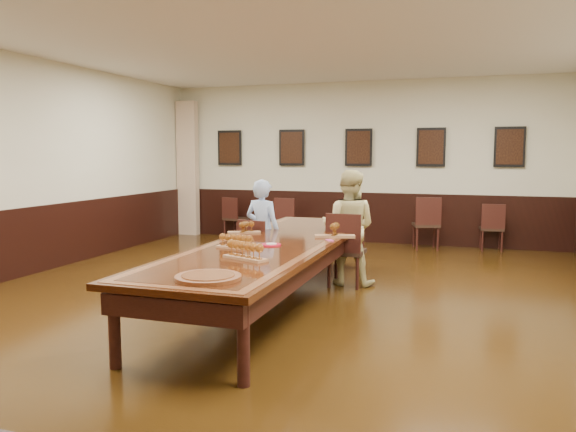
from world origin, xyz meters
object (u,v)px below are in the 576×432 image
(person_woman, at_px, (349,227))
(carved_platter, at_px, (208,277))
(chair_woman, at_px, (347,249))
(spare_chair_c, at_px, (426,223))
(conference_table, at_px, (275,253))
(chair_man, at_px, (259,251))
(spare_chair_b, at_px, (288,220))
(person_man, at_px, (263,231))
(spare_chair_a, at_px, (235,217))
(spare_chair_d, at_px, (492,227))

(person_woman, bearing_deg, carved_platter, 82.88)
(chair_woman, bearing_deg, person_woman, -90.00)
(spare_chair_c, distance_m, carved_platter, 6.68)
(person_woman, xyz_separation_m, carved_platter, (-0.45, -3.35, -0.01))
(conference_table, bearing_deg, carved_platter, -85.54)
(chair_man, bearing_deg, person_woman, -150.96)
(spare_chair_b, relative_size, conference_table, 0.18)
(chair_man, height_order, spare_chair_b, spare_chair_b)
(chair_woman, xyz_separation_m, person_woman, (0.00, 0.11, 0.28))
(person_man, xyz_separation_m, carved_platter, (0.69, -3.06, 0.05))
(spare_chair_a, xyz_separation_m, spare_chair_c, (3.98, -0.24, 0.06))
(spare_chair_c, distance_m, person_woman, 3.32)
(spare_chair_a, height_order, conference_table, spare_chair_a)
(chair_man, relative_size, carved_platter, 1.30)
(chair_man, bearing_deg, spare_chair_b, -66.95)
(spare_chair_a, height_order, carved_platter, spare_chair_a)
(spare_chair_a, bearing_deg, chair_man, 132.47)
(spare_chair_d, bearing_deg, spare_chair_c, 6.17)
(chair_woman, relative_size, spare_chair_c, 1.01)
(conference_table, bearing_deg, person_man, 118.17)
(spare_chair_c, distance_m, spare_chair_d, 1.18)
(chair_man, bearing_deg, spare_chair_a, -51.07)
(spare_chair_c, bearing_deg, person_woman, 61.83)
(chair_man, xyz_separation_m, spare_chair_d, (3.09, 3.83, -0.01))
(spare_chair_d, height_order, person_man, person_man)
(person_woman, distance_m, carved_platter, 3.38)
(conference_table, bearing_deg, spare_chair_c, 72.94)
(spare_chair_a, xyz_separation_m, carved_platter, (2.76, -6.80, 0.34))
(spare_chair_b, xyz_separation_m, conference_table, (1.32, -4.45, 0.16))
(spare_chair_a, bearing_deg, conference_table, 133.14)
(spare_chair_d, relative_size, carved_platter, 1.26)
(spare_chair_c, bearing_deg, conference_table, 58.27)
(spare_chair_b, bearing_deg, conference_table, 109.18)
(spare_chair_a, height_order, person_woman, person_woman)
(person_woman, bearing_deg, spare_chair_b, -58.23)
(person_man, height_order, conference_table, person_man)
(chair_woman, xyz_separation_m, carved_platter, (-0.45, -3.24, 0.27))
(spare_chair_c, relative_size, conference_table, 0.20)
(spare_chair_a, distance_m, person_man, 4.28)
(spare_chair_c, height_order, conference_table, spare_chair_c)
(spare_chair_c, bearing_deg, spare_chair_d, 176.85)
(spare_chair_b, height_order, carved_platter, spare_chair_b)
(spare_chair_c, distance_m, person_man, 4.00)
(spare_chair_a, bearing_deg, spare_chair_c, -169.04)
(person_man, xyz_separation_m, person_woman, (1.14, 0.29, 0.07))
(chair_woman, distance_m, carved_platter, 3.28)
(conference_table, distance_m, carved_platter, 2.08)
(spare_chair_c, xyz_separation_m, spare_chair_d, (1.16, 0.24, -0.06))
(conference_table, bearing_deg, spare_chair_d, 61.79)
(chair_man, bearing_deg, spare_chair_d, -118.00)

